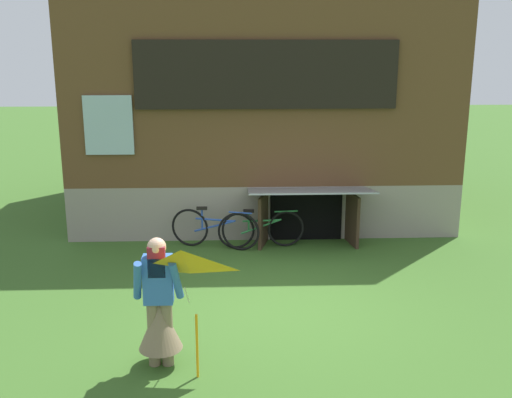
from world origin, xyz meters
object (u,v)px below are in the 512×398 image
at_px(bicycle_green, 261,229).
at_px(bicycle_blue, 215,229).
at_px(kite, 182,284).
at_px(person, 159,313).

relative_size(bicycle_green, bicycle_blue, 0.98).
xyz_separation_m(bicycle_green, bicycle_blue, (-0.87, -0.00, 0.02)).
relative_size(kite, bicycle_green, 0.92).
bearing_deg(kite, bicycle_green, 77.30).
distance_m(kite, bicycle_green, 4.97).
height_order(kite, bicycle_blue, kite).
xyz_separation_m(person, kite, (0.32, -0.53, 0.58)).
bearing_deg(bicycle_green, person, -113.73).
height_order(person, kite, person).
distance_m(person, bicycle_green, 4.48).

